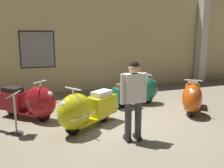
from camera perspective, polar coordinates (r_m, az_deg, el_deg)
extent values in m
plane|color=gray|center=(6.03, 2.73, -9.56)|extent=(60.00, 60.00, 0.00)
cube|color=#CCB784|center=(9.41, -6.57, 9.77)|extent=(18.00, 0.20, 3.73)
cube|color=black|center=(9.07, -17.30, 7.81)|extent=(1.21, 0.03, 1.32)
cube|color=gray|center=(9.05, -17.29, 7.80)|extent=(1.13, 0.01, 1.24)
cube|color=beige|center=(11.52, 20.62, 9.49)|extent=(0.36, 0.36, 3.73)
cylinder|color=black|center=(6.40, -16.16, -6.73)|extent=(0.37, 0.35, 0.42)
cylinder|color=silver|center=(6.40, -16.16, -6.73)|extent=(0.21, 0.21, 0.19)
cylinder|color=black|center=(7.07, -22.50, -5.41)|extent=(0.37, 0.35, 0.42)
cylinder|color=silver|center=(7.07, -22.50, -5.41)|extent=(0.21, 0.21, 0.19)
cube|color=maroon|center=(6.73, -19.48, -6.22)|extent=(0.99, 0.97, 0.05)
ellipsoid|color=maroon|center=(6.35, -16.69, -4.07)|extent=(1.03, 1.01, 0.81)
cube|color=maroon|center=(6.98, -22.41, -3.63)|extent=(0.82, 0.80, 0.47)
cube|color=black|center=(6.91, -22.60, -1.26)|extent=(0.57, 0.57, 0.13)
sphere|color=silver|center=(6.11, -14.68, -2.43)|extent=(0.16, 0.16, 0.16)
cylinder|color=silver|center=(6.24, -16.67, -0.84)|extent=(0.05, 0.05, 0.30)
cylinder|color=silver|center=(6.21, -16.75, 0.50)|extent=(0.35, 0.36, 0.03)
cube|color=silver|center=(6.56, -15.15, -3.94)|extent=(0.53, 0.50, 0.03)
cylinder|color=black|center=(5.46, -9.12, -9.68)|extent=(0.41, 0.30, 0.43)
cylinder|color=silver|center=(5.46, -9.12, -9.68)|extent=(0.22, 0.19, 0.19)
cylinder|color=black|center=(6.15, -2.18, -7.00)|extent=(0.41, 0.30, 0.43)
cylinder|color=silver|center=(6.15, -2.18, -7.00)|extent=(0.22, 0.19, 0.19)
cube|color=gold|center=(5.80, -5.43, -8.47)|extent=(1.06, 0.87, 0.05)
ellipsoid|color=gold|center=(5.39, -8.81, -6.50)|extent=(1.06, 0.95, 0.81)
cube|color=gold|center=(6.05, -2.46, -5.00)|extent=(0.84, 0.75, 0.47)
cube|color=silver|center=(5.97, -2.49, -2.24)|extent=(0.59, 0.53, 0.13)
sphere|color=silver|center=(5.13, -11.32, -4.93)|extent=(0.16, 0.16, 0.16)
cylinder|color=silver|center=(5.26, -9.19, -2.72)|extent=(0.05, 0.05, 0.30)
cylinder|color=silver|center=(5.23, -9.25, -1.13)|extent=(0.28, 0.41, 0.03)
cube|color=silver|center=(5.22, -6.70, -7.67)|extent=(0.61, 0.40, 0.03)
cylinder|color=black|center=(7.78, 8.45, -3.20)|extent=(0.40, 0.14, 0.39)
cylinder|color=silver|center=(7.78, 8.45, -3.20)|extent=(0.19, 0.12, 0.17)
cylinder|color=black|center=(7.27, 2.67, -4.17)|extent=(0.40, 0.14, 0.39)
cylinder|color=silver|center=(7.27, 2.67, -4.17)|extent=(0.19, 0.12, 0.17)
cube|color=#196B51|center=(7.52, 5.66, -3.82)|extent=(0.97, 0.50, 0.05)
ellipsoid|color=#196B51|center=(7.68, 8.22, -1.26)|extent=(0.89, 0.64, 0.74)
cube|color=#196B51|center=(7.23, 2.95, -2.50)|extent=(0.72, 0.49, 0.43)
cube|color=brown|center=(7.17, 2.98, -0.40)|extent=(0.51, 0.35, 0.12)
sphere|color=silver|center=(7.81, 9.86, 0.42)|extent=(0.15, 0.15, 0.15)
cylinder|color=silver|center=(7.63, 8.47, 1.24)|extent=(0.04, 0.04, 0.27)
cylinder|color=silver|center=(7.61, 8.50, 2.25)|extent=(0.10, 0.43, 0.03)
cube|color=silver|center=(7.88, 7.12, -1.25)|extent=(0.64, 0.12, 0.02)
cylinder|color=black|center=(6.88, 18.34, -5.63)|extent=(0.31, 0.37, 0.41)
cylinder|color=silver|center=(6.88, 18.34, -5.63)|extent=(0.19, 0.20, 0.18)
cylinder|color=black|center=(7.81, 18.36, -3.56)|extent=(0.31, 0.37, 0.41)
cylinder|color=silver|center=(7.81, 18.36, -3.56)|extent=(0.19, 0.20, 0.18)
cube|color=#C6470F|center=(7.35, 18.34, -4.68)|extent=(0.88, 0.99, 0.05)
ellipsoid|color=#C6470F|center=(6.85, 18.50, -3.20)|extent=(0.94, 1.00, 0.77)
cube|color=#C6470F|center=(7.72, 18.46, -2.04)|extent=(0.75, 0.80, 0.45)
cube|color=brown|center=(7.66, 18.61, 0.03)|extent=(0.52, 0.56, 0.12)
sphere|color=silver|center=(6.52, 18.62, -2.03)|extent=(0.15, 0.15, 0.15)
cylinder|color=silver|center=(6.74, 18.70, -0.35)|extent=(0.04, 0.04, 0.28)
cylinder|color=silver|center=(6.72, 18.78, 0.84)|extent=(0.37, 0.30, 0.03)
cube|color=black|center=(5.26, 6.02, -12.48)|extent=(0.11, 0.27, 0.08)
cylinder|color=#38383D|center=(5.07, 6.23, -7.84)|extent=(0.14, 0.14, 0.84)
cube|color=black|center=(5.18, 3.70, -12.85)|extent=(0.11, 0.27, 0.08)
cylinder|color=#38383D|center=(4.99, 3.86, -8.14)|extent=(0.14, 0.14, 0.84)
cube|color=silver|center=(4.85, 5.19, -0.94)|extent=(0.39, 0.21, 0.59)
cylinder|color=silver|center=(4.95, 7.74, -0.85)|extent=(0.09, 0.09, 0.61)
cylinder|color=silver|center=(4.76, 2.55, -1.27)|extent=(0.09, 0.09, 0.61)
sphere|color=tan|center=(4.78, 5.28, 3.77)|extent=(0.22, 0.22, 0.22)
sphere|color=black|center=(4.77, 5.30, 4.37)|extent=(0.21, 0.21, 0.21)
cylinder|color=#333338|center=(5.89, -21.68, -10.85)|extent=(0.28, 0.28, 0.02)
cylinder|color=#A5A5AD|center=(5.74, -22.02, -6.70)|extent=(0.04, 0.04, 0.87)
cube|color=silver|center=(5.62, -22.39, -2.27)|extent=(0.31, 0.37, 0.12)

